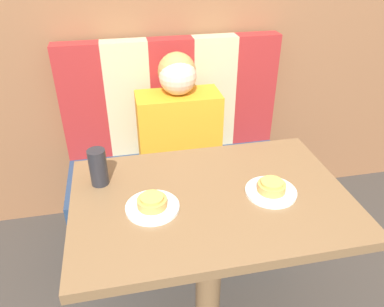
{
  "coord_description": "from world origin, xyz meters",
  "views": [
    {
      "loc": [
        -0.27,
        -0.97,
        1.48
      ],
      "look_at": [
        0.0,
        0.32,
        0.69
      ],
      "focal_mm": 35.0,
      "sensor_mm": 36.0,
      "label": 1
    }
  ],
  "objects_px": {
    "pizza_left": "(152,202)",
    "plate_right": "(271,192)",
    "pizza_right": "(272,186)",
    "drinking_cup": "(98,167)",
    "plate_left": "(152,207)",
    "person": "(178,117)"
  },
  "relations": [
    {
      "from": "pizza_right",
      "to": "drinking_cup",
      "type": "relative_size",
      "value": 0.71
    },
    {
      "from": "person",
      "to": "plate_right",
      "type": "distance_m",
      "value": 0.69
    },
    {
      "from": "person",
      "to": "pizza_right",
      "type": "relative_size",
      "value": 6.08
    },
    {
      "from": "person",
      "to": "pizza_left",
      "type": "xyz_separation_m",
      "value": [
        -0.2,
        -0.66,
        0.04
      ]
    },
    {
      "from": "plate_right",
      "to": "pizza_right",
      "type": "relative_size",
      "value": 1.81
    },
    {
      "from": "pizza_right",
      "to": "drinking_cup",
      "type": "height_order",
      "value": "drinking_cup"
    },
    {
      "from": "pizza_right",
      "to": "plate_left",
      "type": "bearing_deg",
      "value": 180.0
    },
    {
      "from": "plate_left",
      "to": "pizza_right",
      "type": "height_order",
      "value": "pizza_right"
    },
    {
      "from": "person",
      "to": "pizza_left",
      "type": "relative_size",
      "value": 6.08
    },
    {
      "from": "pizza_left",
      "to": "drinking_cup",
      "type": "bearing_deg",
      "value": 132.62
    },
    {
      "from": "plate_left",
      "to": "pizza_right",
      "type": "relative_size",
      "value": 1.81
    },
    {
      "from": "plate_left",
      "to": "plate_right",
      "type": "bearing_deg",
      "value": 0.0
    },
    {
      "from": "plate_left",
      "to": "pizza_left",
      "type": "bearing_deg",
      "value": -90.0
    },
    {
      "from": "drinking_cup",
      "to": "pizza_right",
      "type": "bearing_deg",
      "value": -17.42
    },
    {
      "from": "pizza_left",
      "to": "drinking_cup",
      "type": "relative_size",
      "value": 0.71
    },
    {
      "from": "plate_left",
      "to": "pizza_right",
      "type": "distance_m",
      "value": 0.4
    },
    {
      "from": "person",
      "to": "pizza_right",
      "type": "distance_m",
      "value": 0.69
    },
    {
      "from": "plate_right",
      "to": "drinking_cup",
      "type": "distance_m",
      "value": 0.6
    },
    {
      "from": "plate_right",
      "to": "drinking_cup",
      "type": "xyz_separation_m",
      "value": [
        -0.57,
        0.18,
        0.06
      ]
    },
    {
      "from": "plate_left",
      "to": "pizza_left",
      "type": "height_order",
      "value": "pizza_left"
    },
    {
      "from": "pizza_left",
      "to": "plate_right",
      "type": "bearing_deg",
      "value": 0.0
    },
    {
      "from": "plate_left",
      "to": "pizza_right",
      "type": "xyz_separation_m",
      "value": [
        0.4,
        -0.0,
        0.02
      ]
    }
  ]
}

